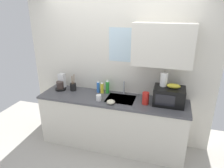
{
  "coord_description": "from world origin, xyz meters",
  "views": [
    {
      "loc": [
        0.87,
        -2.89,
        2.32
      ],
      "look_at": [
        0.0,
        0.0,
        1.15
      ],
      "focal_mm": 32.52,
      "sensor_mm": 36.0,
      "label": 1
    }
  ],
  "objects_px": {
    "coffee_maker": "(61,84)",
    "dish_soap_bottle_yellow": "(102,88)",
    "cereal_canister": "(146,98)",
    "banana_bunch": "(174,86)",
    "dish_soap_bottle_green": "(107,87)",
    "mug_white": "(99,98)",
    "small_bowl": "(111,102)",
    "dish_soap_bottle_blue": "(98,87)",
    "utensil_crock": "(73,87)",
    "paper_towel_roll": "(164,79)",
    "microwave": "(169,96)"
  },
  "relations": [
    {
      "from": "coffee_maker",
      "to": "dish_soap_bottle_yellow",
      "type": "xyz_separation_m",
      "value": [
        0.77,
        0.05,
        -0.01
      ]
    },
    {
      "from": "coffee_maker",
      "to": "cereal_canister",
      "type": "distance_m",
      "value": 1.55
    },
    {
      "from": "banana_bunch",
      "to": "dish_soap_bottle_green",
      "type": "height_order",
      "value": "banana_bunch"
    },
    {
      "from": "mug_white",
      "to": "small_bowl",
      "type": "distance_m",
      "value": 0.23
    },
    {
      "from": "dish_soap_bottle_blue",
      "to": "mug_white",
      "type": "xyz_separation_m",
      "value": [
        0.12,
        -0.31,
        -0.06
      ]
    },
    {
      "from": "dish_soap_bottle_yellow",
      "to": "mug_white",
      "type": "relative_size",
      "value": 2.2
    },
    {
      "from": "dish_soap_bottle_blue",
      "to": "utensil_crock",
      "type": "height_order",
      "value": "utensil_crock"
    },
    {
      "from": "mug_white",
      "to": "dish_soap_bottle_yellow",
      "type": "bearing_deg",
      "value": 99.17
    },
    {
      "from": "paper_towel_roll",
      "to": "dish_soap_bottle_yellow",
      "type": "height_order",
      "value": "paper_towel_roll"
    },
    {
      "from": "cereal_canister",
      "to": "paper_towel_roll",
      "type": "bearing_deg",
      "value": 32.01
    },
    {
      "from": "dish_soap_bottle_green",
      "to": "small_bowl",
      "type": "height_order",
      "value": "dish_soap_bottle_green"
    },
    {
      "from": "dish_soap_bottle_yellow",
      "to": "dish_soap_bottle_blue",
      "type": "relative_size",
      "value": 0.96
    },
    {
      "from": "dish_soap_bottle_blue",
      "to": "utensil_crock",
      "type": "relative_size",
      "value": 0.73
    },
    {
      "from": "utensil_crock",
      "to": "small_bowl",
      "type": "bearing_deg",
      "value": -21.72
    },
    {
      "from": "mug_white",
      "to": "utensil_crock",
      "type": "bearing_deg",
      "value": 155.97
    },
    {
      "from": "banana_bunch",
      "to": "paper_towel_roll",
      "type": "bearing_deg",
      "value": 161.57
    },
    {
      "from": "dish_soap_bottle_green",
      "to": "cereal_canister",
      "type": "height_order",
      "value": "dish_soap_bottle_green"
    },
    {
      "from": "utensil_crock",
      "to": "dish_soap_bottle_yellow",
      "type": "bearing_deg",
      "value": 3.9
    },
    {
      "from": "mug_white",
      "to": "banana_bunch",
      "type": "bearing_deg",
      "value": 9.63
    },
    {
      "from": "paper_towel_roll",
      "to": "dish_soap_bottle_blue",
      "type": "relative_size",
      "value": 1.01
    },
    {
      "from": "small_bowl",
      "to": "coffee_maker",
      "type": "bearing_deg",
      "value": 163.38
    },
    {
      "from": "banana_bunch",
      "to": "small_bowl",
      "type": "xyz_separation_m",
      "value": [
        -0.9,
        -0.25,
        -0.27
      ]
    },
    {
      "from": "dish_soap_bottle_green",
      "to": "utensil_crock",
      "type": "distance_m",
      "value": 0.63
    },
    {
      "from": "banana_bunch",
      "to": "coffee_maker",
      "type": "height_order",
      "value": "banana_bunch"
    },
    {
      "from": "dish_soap_bottle_blue",
      "to": "cereal_canister",
      "type": "xyz_separation_m",
      "value": [
        0.85,
        -0.22,
        -0.01
      ]
    },
    {
      "from": "microwave",
      "to": "paper_towel_roll",
      "type": "xyz_separation_m",
      "value": [
        -0.1,
        0.05,
        0.24
      ]
    },
    {
      "from": "banana_bunch",
      "to": "mug_white",
      "type": "distance_m",
      "value": 1.17
    },
    {
      "from": "microwave",
      "to": "coffee_maker",
      "type": "height_order",
      "value": "coffee_maker"
    },
    {
      "from": "banana_bunch",
      "to": "dish_soap_bottle_blue",
      "type": "height_order",
      "value": "banana_bunch"
    },
    {
      "from": "cereal_canister",
      "to": "utensil_crock",
      "type": "distance_m",
      "value": 1.32
    },
    {
      "from": "microwave",
      "to": "banana_bunch",
      "type": "relative_size",
      "value": 2.3
    },
    {
      "from": "paper_towel_roll",
      "to": "coffee_maker",
      "type": "relative_size",
      "value": 0.79
    },
    {
      "from": "microwave",
      "to": "coffee_maker",
      "type": "distance_m",
      "value": 1.88
    },
    {
      "from": "cereal_canister",
      "to": "small_bowl",
      "type": "height_order",
      "value": "cereal_canister"
    },
    {
      "from": "dish_soap_bottle_blue",
      "to": "utensil_crock",
      "type": "bearing_deg",
      "value": -173.59
    },
    {
      "from": "dish_soap_bottle_blue",
      "to": "coffee_maker",
      "type": "bearing_deg",
      "value": -174.77
    },
    {
      "from": "dish_soap_bottle_blue",
      "to": "paper_towel_roll",
      "type": "bearing_deg",
      "value": -3.76
    },
    {
      "from": "paper_towel_roll",
      "to": "cereal_canister",
      "type": "xyz_separation_m",
      "value": [
        -0.24,
        -0.15,
        -0.29
      ]
    },
    {
      "from": "dish_soap_bottle_yellow",
      "to": "cereal_canister",
      "type": "height_order",
      "value": "dish_soap_bottle_yellow"
    },
    {
      "from": "coffee_maker",
      "to": "banana_bunch",
      "type": "bearing_deg",
      "value": -1.73
    },
    {
      "from": "cereal_canister",
      "to": "dish_soap_bottle_blue",
      "type": "bearing_deg",
      "value": 165.41
    },
    {
      "from": "paper_towel_roll",
      "to": "small_bowl",
      "type": "relative_size",
      "value": 1.69
    },
    {
      "from": "banana_bunch",
      "to": "mug_white",
      "type": "height_order",
      "value": "banana_bunch"
    },
    {
      "from": "cereal_canister",
      "to": "mug_white",
      "type": "bearing_deg",
      "value": -172.97
    },
    {
      "from": "paper_towel_roll",
      "to": "dish_soap_bottle_green",
      "type": "xyz_separation_m",
      "value": [
        -0.93,
        0.09,
        -0.27
      ]
    },
    {
      "from": "microwave",
      "to": "dish_soap_bottle_green",
      "type": "xyz_separation_m",
      "value": [
        -1.03,
        0.14,
        -0.02
      ]
    },
    {
      "from": "utensil_crock",
      "to": "coffee_maker",
      "type": "bearing_deg",
      "value": -177.14
    },
    {
      "from": "banana_bunch",
      "to": "small_bowl",
      "type": "bearing_deg",
      "value": -164.48
    },
    {
      "from": "microwave",
      "to": "mug_white",
      "type": "xyz_separation_m",
      "value": [
        -1.07,
        -0.19,
        -0.09
      ]
    },
    {
      "from": "banana_bunch",
      "to": "cereal_canister",
      "type": "xyz_separation_m",
      "value": [
        -0.39,
        -0.1,
        -0.21
      ]
    }
  ]
}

